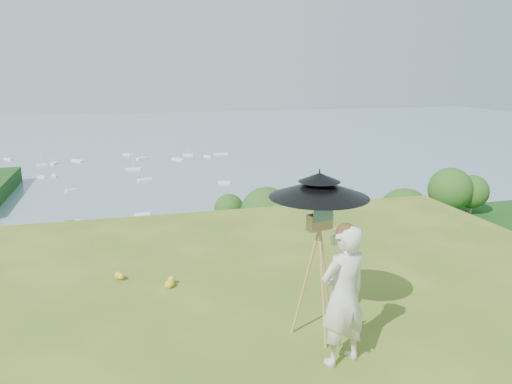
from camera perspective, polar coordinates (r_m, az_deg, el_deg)
name	(u,v)px	position (r m, az deg, el deg)	size (l,w,h in m)	color
shoreline_tier	(137,310)	(88.40, -13.42, -13.03)	(170.00, 28.00, 8.00)	#695F54
bay_water	(124,151)	(247.04, -14.81, 4.59)	(700.00, 700.00, 0.00)	#7091A1
slope_trees	(141,297)	(43.25, -13.06, -11.59)	(110.00, 50.00, 6.00)	#295118
harbor_town	(135,274)	(85.71, -13.66, -9.14)	(110.00, 22.00, 5.00)	silver
moored_boats	(87,188)	(169.70, -18.71, 0.43)	(140.00, 140.00, 0.70)	white
painter	(343,296)	(5.68, 9.94, -11.58)	(0.60, 0.39, 1.63)	silver
field_easel	(318,271)	(6.15, 7.12, -8.95)	(0.66, 0.66, 1.73)	#AA7E47
sun_umbrella	(319,198)	(5.89, 7.19, -0.70)	(1.18, 1.18, 0.69)	black
painter_cap	(346,229)	(5.40, 10.28, -4.15)	(0.21, 0.26, 0.10)	pink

